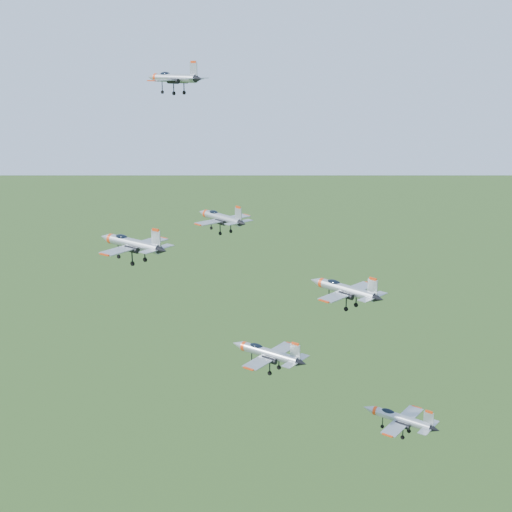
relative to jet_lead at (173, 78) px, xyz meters
The scene contains 6 objects.
jet_lead is the anchor object (origin of this frame).
jet_left_high 31.69m from the jet_lead, 28.78° to the right, with size 11.45×9.59×3.07m.
jet_right_high 51.01m from the jet_lead, 50.64° to the right, with size 11.18×9.20×2.99m.
jet_left_low 50.69m from the jet_lead, 10.27° to the right, with size 13.09×10.85×3.50m.
jet_right_low 57.83m from the jet_lead, 31.09° to the right, with size 11.50×9.50×3.07m.
jet_trail 69.90m from the jet_lead, 14.34° to the right, with size 10.87×8.98×2.90m.
Camera 1 is at (65.18, -75.47, 169.03)m, focal length 50.00 mm.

